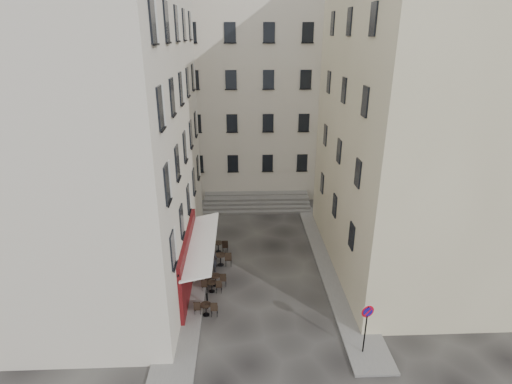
{
  "coord_description": "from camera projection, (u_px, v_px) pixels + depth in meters",
  "views": [
    {
      "loc": [
        -1.34,
        -18.94,
        13.92
      ],
      "look_at": [
        -0.41,
        4.0,
        4.79
      ],
      "focal_mm": 28.0,
      "sensor_mm": 36.0,
      "label": 1
    }
  ],
  "objects": [
    {
      "name": "ground",
      "position": [
        266.0,
        296.0,
        22.78
      ],
      "size": [
        90.0,
        90.0,
        0.0
      ],
      "primitive_type": "plane",
      "color": "black",
      "rests_on": "ground"
    },
    {
      "name": "sidewalk_left",
      "position": [
        194.0,
        259.0,
        26.3
      ],
      "size": [
        2.0,
        22.0,
        0.12
      ],
      "primitive_type": "cube",
      "color": "slate",
      "rests_on": "ground"
    },
    {
      "name": "sidewalk_right",
      "position": [
        333.0,
        265.0,
        25.71
      ],
      "size": [
        2.0,
        18.0,
        0.12
      ],
      "primitive_type": "cube",
      "color": "slate",
      "rests_on": "ground"
    },
    {
      "name": "building_left",
      "position": [
        69.0,
        106.0,
        21.36
      ],
      "size": [
        12.2,
        16.2,
        20.6
      ],
      "color": "beige",
      "rests_on": "ground"
    },
    {
      "name": "building_right",
      "position": [
        445.0,
        120.0,
        22.99
      ],
      "size": [
        12.2,
        14.2,
        18.6
      ],
      "color": "#BBB08B",
      "rests_on": "ground"
    },
    {
      "name": "building_back",
      "position": [
        243.0,
        87.0,
        36.94
      ],
      "size": [
        18.2,
        10.2,
        18.6
      ],
      "color": "beige",
      "rests_on": "ground"
    },
    {
      "name": "cafe_storefront",
      "position": [
        190.0,
        260.0,
        22.85
      ],
      "size": [
        1.74,
        7.3,
        3.5
      ],
      "color": "#440B09",
      "rests_on": "ground"
    },
    {
      "name": "stone_steps",
      "position": [
        257.0,
        203.0,
        34.31
      ],
      "size": [
        9.0,
        3.15,
        0.8
      ],
      "color": "#5C5A57",
      "rests_on": "ground"
    },
    {
      "name": "bollard_near",
      "position": [
        207.0,
        300.0,
        21.54
      ],
      "size": [
        0.12,
        0.12,
        0.98
      ],
      "color": "black",
      "rests_on": "ground"
    },
    {
      "name": "bollard_mid",
      "position": [
        211.0,
        265.0,
        24.79
      ],
      "size": [
        0.12,
        0.12,
        0.98
      ],
      "color": "black",
      "rests_on": "ground"
    },
    {
      "name": "bollard_far",
      "position": [
        214.0,
        238.0,
        28.04
      ],
      "size": [
        0.12,
        0.12,
        0.98
      ],
      "color": "black",
      "rests_on": "ground"
    },
    {
      "name": "no_parking_sign",
      "position": [
        367.0,
        320.0,
        17.94
      ],
      "size": [
        0.61,
        0.19,
        2.71
      ],
      "rotation": [
        0.0,
        0.0,
        0.24
      ],
      "color": "black",
      "rests_on": "ground"
    },
    {
      "name": "bistro_table_a",
      "position": [
        206.0,
        308.0,
        21.03
      ],
      "size": [
        1.26,
        0.59,
        0.88
      ],
      "color": "black",
      "rests_on": "ground"
    },
    {
      "name": "bistro_table_b",
      "position": [
        212.0,
        285.0,
        22.97
      ],
      "size": [
        1.19,
        0.56,
        0.84
      ],
      "color": "black",
      "rests_on": "ground"
    },
    {
      "name": "bistro_table_c",
      "position": [
        216.0,
        279.0,
        23.52
      ],
      "size": [
        1.27,
        0.6,
        0.89
      ],
      "color": "black",
      "rests_on": "ground"
    },
    {
      "name": "bistro_table_d",
      "position": [
        221.0,
        258.0,
        25.56
      ],
      "size": [
        1.42,
        0.67,
        1.0
      ],
      "color": "black",
      "rests_on": "ground"
    },
    {
      "name": "bistro_table_e",
      "position": [
        218.0,
        246.0,
        27.13
      ],
      "size": [
        1.34,
        0.63,
        0.94
      ],
      "color": "black",
      "rests_on": "ground"
    },
    {
      "name": "pedestrian",
      "position": [
        212.0,
        259.0,
        24.79
      ],
      "size": [
        0.67,
        0.46,
        1.75
      ],
      "primitive_type": "imported",
      "rotation": [
        0.0,
        0.0,
        3.08
      ],
      "color": "black",
      "rests_on": "ground"
    }
  ]
}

